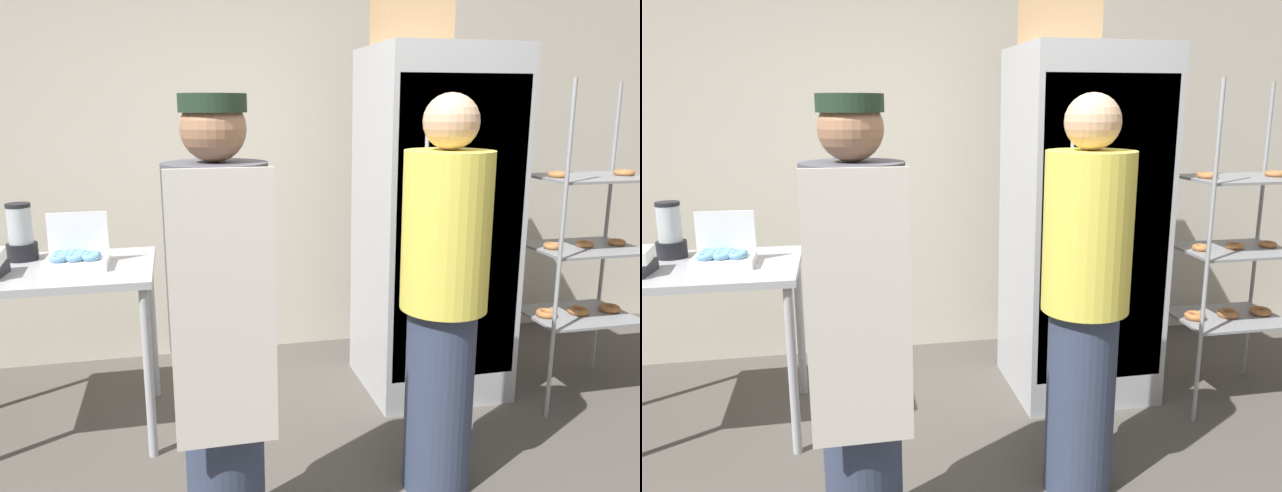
# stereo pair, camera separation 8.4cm
# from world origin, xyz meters

# --- Properties ---
(back_wall) EXTENTS (6.40, 0.12, 2.94)m
(back_wall) POSITION_xyz_m (0.00, 2.34, 1.47)
(back_wall) COLOR beige
(back_wall) RESTS_ON ground_plane
(refrigerator) EXTENTS (0.77, 0.73, 1.95)m
(refrigerator) POSITION_xyz_m (0.86, 1.45, 0.98)
(refrigerator) COLOR #ADAFB5
(refrigerator) RESTS_ON ground_plane
(baking_rack) EXTENTS (0.65, 0.50, 1.77)m
(baking_rack) POSITION_xyz_m (1.64, 1.16, 0.85)
(baking_rack) COLOR #93969B
(baking_rack) RESTS_ON ground_plane
(prep_counter) EXTENTS (1.01, 0.73, 0.87)m
(prep_counter) POSITION_xyz_m (-1.20, 1.34, 0.77)
(prep_counter) COLOR #ADAFB5
(prep_counter) RESTS_ON ground_plane
(donut_box) EXTENTS (0.29, 0.21, 0.26)m
(donut_box) POSITION_xyz_m (-1.05, 1.30, 0.92)
(donut_box) COLOR white
(donut_box) RESTS_ON prep_counter
(blender_pitcher) EXTENTS (0.15, 0.15, 0.29)m
(blender_pitcher) POSITION_xyz_m (-1.34, 1.54, 1.00)
(blender_pitcher) COLOR black
(blender_pitcher) RESTS_ON prep_counter
(cardboard_storage_box) EXTENTS (0.37, 0.33, 0.29)m
(cardboard_storage_box) POSITION_xyz_m (0.72, 1.56, 2.09)
(cardboard_storage_box) COLOR tan
(cardboard_storage_box) RESTS_ON refrigerator
(person_baker) EXTENTS (0.36, 0.37, 1.68)m
(person_baker) POSITION_xyz_m (-0.44, 0.31, 0.87)
(person_baker) COLOR #333D56
(person_baker) RESTS_ON ground_plane
(person_customer) EXTENTS (0.36, 0.36, 1.69)m
(person_customer) POSITION_xyz_m (0.49, 0.49, 0.86)
(person_customer) COLOR #333D56
(person_customer) RESTS_ON ground_plane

